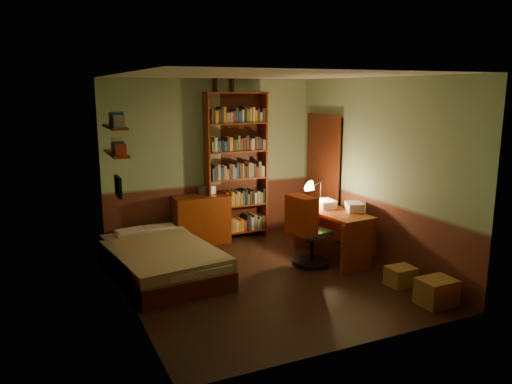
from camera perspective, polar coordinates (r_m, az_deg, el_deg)
name	(u,v)px	position (r m, az deg, el deg)	size (l,w,h in m)	color
floor	(264,278)	(6.69, 0.91, -9.75)	(3.50, 4.00, 0.02)	black
ceiling	(265,74)	(6.23, 0.99, 13.29)	(3.50, 4.00, 0.02)	silver
wall_back	(211,160)	(8.17, -5.17, 3.66)	(3.50, 0.02, 2.60)	gray
wall_left	(123,192)	(5.81, -14.92, 0.00)	(0.02, 4.00, 2.60)	gray
wall_right	(376,171)	(7.26, 13.59, 2.36)	(0.02, 4.00, 2.60)	gray
wall_front	(359,216)	(4.64, 11.73, -2.74)	(3.50, 0.02, 2.60)	gray
doorway	(324,177)	(8.33, 7.77, 1.67)	(0.06, 0.90, 2.00)	black
door_trim	(322,178)	(8.31, 7.56, 1.65)	(0.02, 0.98, 2.08)	#43190B
bed	(160,249)	(6.88, -10.89, -6.38)	(1.18, 2.20, 0.65)	#7C8854
dresser	(201,220)	(8.04, -6.27, -3.15)	(0.87, 0.44, 0.77)	#65270C
mini_stereo	(207,190)	(8.09, -5.65, 0.24)	(0.23, 0.18, 0.13)	#B2B2B7
bookshelf	(236,166)	(8.17, -2.30, 2.97)	(1.03, 0.32, 2.39)	#65270C
bottle_left	(215,84)	(8.07, -4.66, 12.23)	(0.07, 0.07, 0.24)	black
bottle_right	(232,83)	(8.17, -2.77, 12.29)	(0.07, 0.07, 0.26)	black
desk	(331,234)	(7.41, 8.51, -4.74)	(0.55, 1.33, 0.71)	#65270C
paper_stack	(354,207)	(7.31, 11.19, -1.67)	(0.22, 0.30, 0.12)	silver
desk_lamp	(321,187)	(7.55, 7.41, 0.56)	(0.17, 0.17, 0.55)	black
office_chair	(312,232)	(7.04, 6.45, -4.55)	(0.48, 0.42, 0.95)	#2A573A
red_jacket	(318,180)	(6.87, 7.12, 1.38)	(0.24, 0.44, 0.53)	#B0370F
wall_shelf_lower	(116,154)	(6.85, -15.67, 4.25)	(0.20, 0.90, 0.03)	#65270C
wall_shelf_upper	(115,127)	(6.82, -15.83, 7.17)	(0.20, 0.90, 0.03)	#65270C
framed_picture	(118,187)	(6.40, -15.48, 0.59)	(0.04, 0.32, 0.26)	black
cardboard_box_a	(437,292)	(6.20, 19.94, -10.67)	(0.41, 0.33, 0.31)	olive
cardboard_box_b	(401,276)	(6.64, 16.21, -9.22)	(0.34, 0.28, 0.24)	olive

